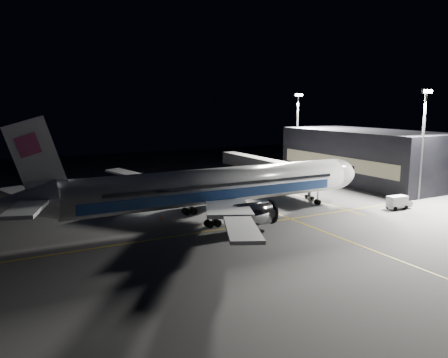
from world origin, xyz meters
TOP-DOWN VIEW (x-y plane):
  - ground at (0.00, 0.00)m, footprint 200.00×200.00m
  - guide_line_main at (10.00, 0.00)m, footprint 0.25×80.00m
  - guide_line_cross at (0.00, -6.00)m, footprint 70.00×0.25m
  - guide_line_side at (22.00, 10.00)m, footprint 0.25×40.00m
  - airliner at (-1.08, 0.00)m, footprint 61.48×54.22m
  - terminal at (45.98, 14.00)m, footprint 18.12×40.00m
  - jet_bridge at (22.00, 18.06)m, footprint 3.60×34.40m
  - floodlight_mast_north at (40.00, 31.99)m, footprint 2.40×0.68m
  - floodlight_mast_south at (40.00, -6.01)m, footprint 2.40×0.67m
  - service_truck at (30.71, -9.34)m, footprint 4.66×2.29m
  - baggage_tug at (-7.46, 17.86)m, footprint 2.73×2.34m
  - safety_cone_a at (4.20, 5.41)m, footprint 0.37×0.37m
  - safety_cone_b at (-3.50, 5.67)m, footprint 0.45×0.45m
  - safety_cone_c at (-8.00, 4.00)m, footprint 0.43×0.43m

SIDE VIEW (x-z plane):
  - ground at x=0.00m, z-range 0.00..0.00m
  - guide_line_main at x=10.00m, z-range 0.00..0.01m
  - guide_line_cross at x=0.00m, z-range 0.00..0.01m
  - guide_line_side at x=22.00m, z-range 0.00..0.01m
  - safety_cone_a at x=4.20m, z-range 0.00..0.55m
  - safety_cone_c at x=-8.00m, z-range 0.00..0.64m
  - safety_cone_b at x=-3.50m, z-range 0.00..0.67m
  - baggage_tug at x=-7.46m, z-range -0.07..1.71m
  - service_truck at x=30.71m, z-range 0.08..2.40m
  - jet_bridge at x=22.00m, z-range 1.43..7.73m
  - airliner at x=-1.08m, z-range -3.16..13.48m
  - terminal at x=45.98m, z-range 0.00..12.00m
  - floodlight_mast_north at x=40.00m, z-range 2.02..22.72m
  - floodlight_mast_south at x=40.00m, z-range 2.02..22.72m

